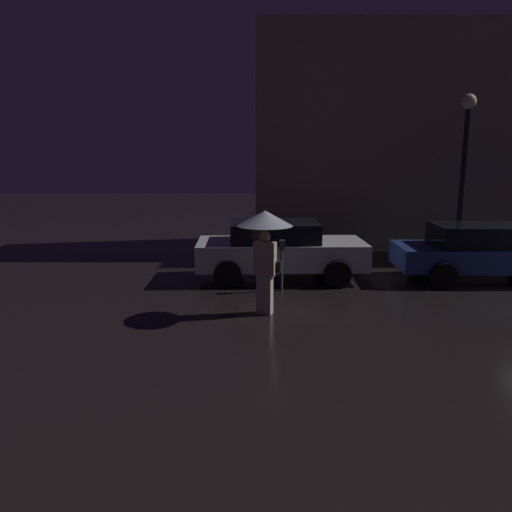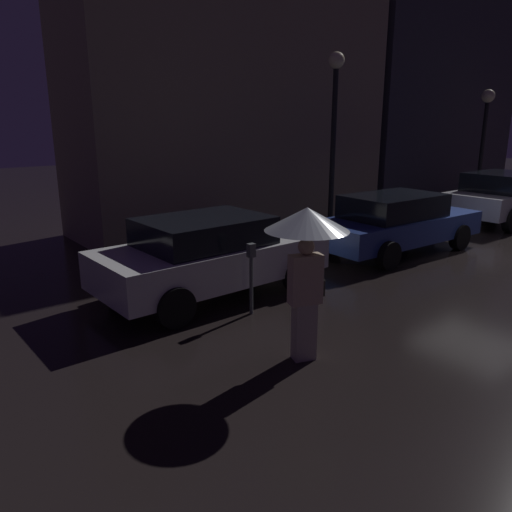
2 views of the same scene
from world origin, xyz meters
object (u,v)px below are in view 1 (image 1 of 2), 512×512
pedestrian_with_umbrella (265,232)px  parking_meter (282,259)px  parked_car_white (280,249)px  street_lamp_near (465,148)px  parked_car_blue (486,251)px

pedestrian_with_umbrella → parking_meter: (0.42, 1.69, -0.89)m
parked_car_white → parking_meter: (0.00, -1.19, -0.02)m
parking_meter → street_lamp_near: bearing=32.3°
parked_car_white → parked_car_blue: bearing=-3.3°
parked_car_white → pedestrian_with_umbrella: (-0.41, -2.88, 0.87)m
parked_car_blue → pedestrian_with_umbrella: size_ratio=2.21×
street_lamp_near → parked_car_white: bearing=-157.7°
parked_car_blue → street_lamp_near: (0.25, 2.36, 2.55)m
parked_car_blue → street_lamp_near: street_lamp_near is taller
parking_meter → pedestrian_with_umbrella: bearing=-103.8°
pedestrian_with_umbrella → street_lamp_near: size_ratio=0.43×
parked_car_blue → parked_car_white: bearing=179.9°
pedestrian_with_umbrella → street_lamp_near: street_lamp_near is taller
pedestrian_with_umbrella → parking_meter: size_ratio=1.72×
parked_car_blue → parking_meter: bearing=-166.9°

